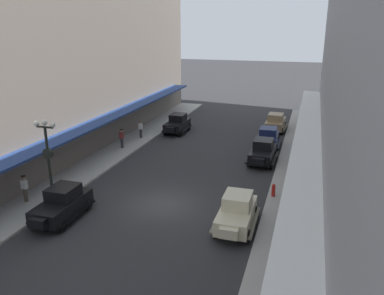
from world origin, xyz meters
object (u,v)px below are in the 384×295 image
(lamp_post_with_clock, at_px, (48,158))
(pedestrian_3, at_px, (122,138))
(pedestrian_0, at_px, (309,131))
(pedestrian_1, at_px, (141,129))
(parked_car_5, at_px, (177,123))
(fire_hydrant, at_px, (273,190))
(parked_car_0, at_px, (237,211))
(pedestrian_2, at_px, (25,188))
(parked_car_2, at_px, (263,151))
(parked_car_3, at_px, (62,203))
(parked_car_4, at_px, (268,137))
(parked_car_1, at_px, (276,122))

(lamp_post_with_clock, distance_m, pedestrian_3, 11.28)
(pedestrian_0, xyz_separation_m, pedestrian_1, (-15.29, -3.98, -0.02))
(parked_car_5, distance_m, fire_hydrant, 17.15)
(parked_car_0, distance_m, fire_hydrant, 4.57)
(pedestrian_2, bearing_deg, pedestrian_1, 86.59)
(parked_car_2, bearing_deg, pedestrian_0, 64.57)
(parked_car_0, bearing_deg, parked_car_3, -168.72)
(parked_car_0, xyz_separation_m, pedestrian_2, (-12.82, -0.98, 0.07))
(parked_car_4, height_order, pedestrian_3, parked_car_4)
(parked_car_2, height_order, lamp_post_with_clock, lamp_post_with_clock)
(parked_car_4, relative_size, pedestrian_0, 2.58)
(pedestrian_3, bearing_deg, pedestrian_1, 85.49)
(pedestrian_3, bearing_deg, parked_car_1, 40.27)
(parked_car_4, distance_m, pedestrian_3, 12.91)
(parked_car_1, relative_size, pedestrian_2, 2.58)
(parked_car_1, bearing_deg, lamp_post_with_clock, -117.68)
(parked_car_3, bearing_deg, pedestrian_3, 102.00)
(parked_car_1, bearing_deg, pedestrian_3, -139.73)
(pedestrian_1, distance_m, pedestrian_3, 3.38)
(parked_car_2, bearing_deg, pedestrian_3, -178.74)
(lamp_post_with_clock, height_order, pedestrian_2, lamp_post_with_clock)
(parked_car_4, relative_size, lamp_post_with_clock, 0.84)
(parked_car_0, relative_size, fire_hydrant, 5.22)
(pedestrian_3, bearing_deg, lamp_post_with_clock, -84.97)
(parked_car_4, bearing_deg, parked_car_2, -88.98)
(parked_car_0, bearing_deg, pedestrian_0, 79.37)
(parked_car_5, xyz_separation_m, pedestrian_0, (12.82, 0.46, 0.07))
(fire_hydrant, bearing_deg, pedestrian_1, 144.41)
(parked_car_3, height_order, pedestrian_2, parked_car_3)
(lamp_post_with_clock, bearing_deg, pedestrian_2, -163.36)
(parked_car_5, distance_m, pedestrian_3, 7.41)
(parked_car_5, xyz_separation_m, fire_hydrant, (10.99, -13.15, -0.38))
(parked_car_3, bearing_deg, parked_car_1, 67.27)
(parked_car_3, distance_m, pedestrian_1, 16.00)
(lamp_post_with_clock, height_order, fire_hydrant, lamp_post_with_clock)
(parked_car_0, xyz_separation_m, parked_car_2, (-0.01, 10.82, 0.00))
(parked_car_0, relative_size, parked_car_5, 1.00)
(lamp_post_with_clock, distance_m, fire_hydrant, 13.83)
(pedestrian_0, xyz_separation_m, pedestrian_2, (-16.18, -18.88, 0.00))
(parked_car_0, relative_size, pedestrian_2, 2.56)
(pedestrian_1, bearing_deg, pedestrian_2, -93.41)
(parked_car_0, distance_m, pedestrian_1, 18.33)
(parked_car_5, height_order, lamp_post_with_clock, lamp_post_with_clock)
(pedestrian_3, bearing_deg, parked_car_0, -40.88)
(parked_car_3, bearing_deg, pedestrian_2, 164.27)
(parked_car_0, distance_m, parked_car_5, 19.84)
(parked_car_3, distance_m, parked_car_5, 19.34)
(parked_car_4, xyz_separation_m, pedestrian_0, (3.44, 2.89, 0.07))
(parked_car_3, bearing_deg, parked_car_0, 11.28)
(parked_car_4, xyz_separation_m, lamp_post_with_clock, (-11.14, -15.52, 2.04))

